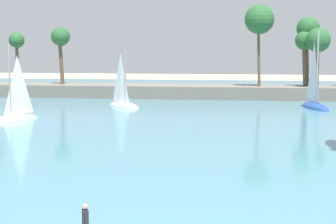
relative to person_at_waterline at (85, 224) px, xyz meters
name	(u,v)px	position (x,y,z in m)	size (l,w,h in m)	color
sea	(216,105)	(2.76, 48.59, -0.86)	(220.00, 96.95, 0.06)	teal
palm_headland	(203,78)	(0.62, 57.11, 1.97)	(91.69, 6.43, 12.76)	slate
person_at_waterline	(85,224)	(0.00, 0.00, 0.00)	(0.32, 0.51, 1.67)	#23232D
sailboat_near_shore	(124,100)	(-8.15, 45.11, -0.11)	(5.16, 5.01, 8.03)	white
sailboat_mid_bay	(14,113)	(-16.30, 32.04, -0.12)	(4.37, 5.45, 7.90)	white
sailboat_far_left	(315,101)	(14.34, 46.38, 0.04)	(3.54, 6.94, 9.65)	#234793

